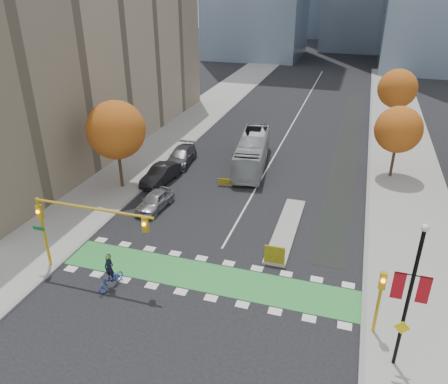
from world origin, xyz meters
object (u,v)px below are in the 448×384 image
Objects in this scene: traffic_signal_west at (75,220)px; bus at (252,152)px; hazard_board at (274,255)px; traffic_signal_east at (380,294)px; cyclist at (111,277)px; parked_car_c at (181,156)px; tree_west at (116,130)px; parked_car_a at (155,201)px; tree_east_near at (398,130)px; banner_lamppost at (410,293)px; tree_east_far at (397,89)px; parked_car_b at (161,174)px.

bus is at bearing 73.53° from traffic_signal_west.
bus is at bearing 109.04° from hazard_board.
traffic_signal_east reaches higher than cyclist.
tree_west is at bearing -118.06° from parked_car_c.
hazard_board is at bearing -19.15° from parked_car_a.
traffic_signal_east reaches higher than hazard_board.
tree_west is 3.33× the size of cyclist.
bus is at bearing 93.00° from cyclist.
tree_east_near is at bearing 38.23° from parked_car_a.
tree_west reaches higher than bus.
traffic_signal_east is 27.75m from parked_car_c.
banner_lamppost is (7.50, -6.70, 3.81)m from hazard_board.
tree_west reaches higher than traffic_signal_west.
traffic_signal_east is at bearing -67.48° from bus.
traffic_signal_west is at bearing -92.17° from parked_car_c.
banner_lamppost reaches higher than tree_east_far.
parked_car_c is at bearing 96.52° from parked_car_b.
parked_car_c is at bearing 93.12° from traffic_signal_west.
tree_east_near is 1.60× the size of parked_car_a.
parked_car_b is (-20.50, 16.65, -3.77)m from banner_lamppost.
bus reaches higher than hazard_board.
banner_lamppost is at bearing -31.68° from tree_west.
parked_car_a is (-1.93, 10.43, -0.07)m from cyclist.
banner_lamppost reaches higher than parked_car_c.
tree_west is 26.01m from tree_east_near.
parked_car_c is (-20.50, 21.65, -3.79)m from banner_lamppost.
banner_lamppost is (-0.50, -24.50, -0.25)m from tree_east_near.
banner_lamppost is 26.80m from bus.
parked_car_c is (-1.07, 19.66, -3.22)m from traffic_signal_west.
traffic_signal_east is (18.43, 0.00, -1.30)m from traffic_signal_west.
parked_car_b is at bearing -95.29° from parked_car_c.
parked_car_c is (-1.72, 10.00, 0.06)m from parked_car_a.
cyclist is (-16.85, 1.22, -3.79)m from banner_lamppost.
tree_east_near is 29.31m from cyclist.
bus is (6.25, 21.15, -2.45)m from traffic_signal_west.
tree_east_near is 1.26× the size of parked_car_c.
bus is at bearing 119.93° from traffic_signal_east.
tree_west is at bearing 148.32° from banner_lamppost.
banner_lamppost is 17.31m from cyclist.
hazard_board is 8.26m from traffic_signal_east.
parked_car_a is at bearing 86.13° from traffic_signal_west.
tree_east_far is at bearing 54.49° from parked_car_b.
tree_east_far is 1.73× the size of parked_car_a.
hazard_board is 0.16× the size of traffic_signal_west.
hazard_board is at bearing 138.21° from banner_lamppost.
tree_east_far is at bearing 88.59° from banner_lamppost.
banner_lamppost is 26.68m from parked_car_b.
parked_car_a is (-5.60, -11.50, -0.83)m from bus.
cyclist is 10.60m from parked_car_a.
banner_lamppost reaches higher than traffic_signal_east.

